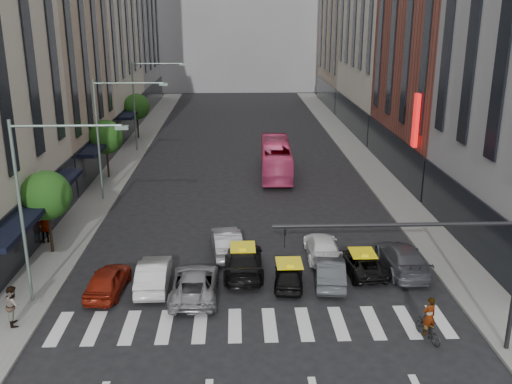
{
  "coord_description": "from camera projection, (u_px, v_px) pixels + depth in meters",
  "views": [
    {
      "loc": [
        -0.89,
        -21.6,
        13.76
      ],
      "look_at": [
        0.26,
        9.11,
        4.0
      ],
      "focal_mm": 40.0,
      "sensor_mm": 36.0,
      "label": 1
    }
  ],
  "objects": [
    {
      "name": "rider",
      "position": [
        431.0,
        302.0,
        24.49
      ],
      "size": [
        0.75,
        0.61,
        1.79
      ],
      "primitive_type": "imported",
      "rotation": [
        0.0,
        0.0,
        3.45
      ],
      "color": "gray",
      "rests_on": "motorcycle"
    },
    {
      "name": "traffic_signal",
      "position": [
        451.0,
        255.0,
        22.74
      ],
      "size": [
        10.1,
        0.2,
        6.0
      ],
      "color": "black",
      "rests_on": "ground"
    },
    {
      "name": "building_left_d",
      "position": [
        121.0,
        2.0,
        81.54
      ],
      "size": [
        8.0,
        18.0,
        30.0
      ],
      "primitive_type": "cube",
      "color": "gray",
      "rests_on": "ground"
    },
    {
      "name": "car_row2_right",
      "position": [
        322.0,
        247.0,
        33.2
      ],
      "size": [
        1.95,
        4.63,
        1.34
      ],
      "primitive_type": "imported",
      "rotation": [
        0.0,
        0.0,
        3.12
      ],
      "color": "white",
      "rests_on": "ground"
    },
    {
      "name": "car_white_front",
      "position": [
        154.0,
        274.0,
        29.59
      ],
      "size": [
        1.67,
        4.51,
        1.47
      ],
      "primitive_type": "imported",
      "rotation": [
        0.0,
        0.0,
        3.17
      ],
      "color": "beige",
      "rests_on": "ground"
    },
    {
      "name": "car_grey_curb",
      "position": [
        402.0,
        258.0,
        31.47
      ],
      "size": [
        2.15,
        5.21,
        1.51
      ],
      "primitive_type": "imported",
      "rotation": [
        0.0,
        0.0,
        3.14
      ],
      "color": "#45474D",
      "rests_on": "ground"
    },
    {
      "name": "taxi_right",
      "position": [
        362.0,
        263.0,
        31.27
      ],
      "size": [
        2.34,
        4.36,
        1.16
      ],
      "primitive_type": "imported",
      "rotation": [
        0.0,
        0.0,
        3.24
      ],
      "color": "black",
      "rests_on": "ground"
    },
    {
      "name": "building_left_b",
      "position": [
        40.0,
        34.0,
        47.21
      ],
      "size": [
        8.0,
        16.0,
        24.0
      ],
      "primitive_type": "cube",
      "color": "tan",
      "rests_on": "ground"
    },
    {
      "name": "streetlamp_near",
      "position": [
        39.0,
        189.0,
        26.44
      ],
      "size": [
        5.38,
        0.25,
        9.0
      ],
      "color": "gray",
      "rests_on": "sidewalk_left"
    },
    {
      "name": "car_silver",
      "position": [
        195.0,
        283.0,
        28.68
      ],
      "size": [
        2.32,
        5.0,
        1.39
      ],
      "primitive_type": "imported",
      "rotation": [
        0.0,
        0.0,
        3.14
      ],
      "color": "gray",
      "rests_on": "ground"
    },
    {
      "name": "pedestrian_far",
      "position": [
        45.0,
        229.0,
        34.86
      ],
      "size": [
        1.16,
        0.76,
        1.84
      ],
      "primitive_type": "imported",
      "rotation": [
        0.0,
        0.0,
        3.45
      ],
      "color": "gray",
      "rests_on": "sidewalk_left"
    },
    {
      "name": "tree_mid",
      "position": [
        106.0,
        137.0,
        48.01
      ],
      "size": [
        2.88,
        2.88,
        4.95
      ],
      "color": "black",
      "rests_on": "sidewalk_left"
    },
    {
      "name": "building_right_d",
      "position": [
        356.0,
        10.0,
        83.05
      ],
      "size": [
        8.0,
        18.0,
        28.0
      ],
      "primitive_type": "cube",
      "color": "tan",
      "rests_on": "ground"
    },
    {
      "name": "car_red",
      "position": [
        108.0,
        280.0,
        28.99
      ],
      "size": [
        1.99,
        4.23,
        1.4
      ],
      "primitive_type": "imported",
      "rotation": [
        0.0,
        0.0,
        3.06
      ],
      "color": "maroon",
      "rests_on": "ground"
    },
    {
      "name": "sidewalk_left",
      "position": [
        121.0,
        166.0,
        52.91
      ],
      "size": [
        3.0,
        96.0,
        0.15
      ],
      "primitive_type": "cube",
      "color": "slate",
      "rests_on": "ground"
    },
    {
      "name": "streetlamp_far",
      "position": [
        143.0,
        94.0,
        56.92
      ],
      "size": [
        5.38,
        0.25,
        9.0
      ],
      "color": "gray",
      "rests_on": "sidewalk_left"
    },
    {
      "name": "ground",
      "position": [
        258.0,
        343.0,
        24.77
      ],
      "size": [
        160.0,
        160.0,
        0.0
      ],
      "primitive_type": "plane",
      "color": "black",
      "rests_on": "ground"
    },
    {
      "name": "car_grey_mid",
      "position": [
        330.0,
        271.0,
        30.07
      ],
      "size": [
        1.97,
        4.41,
        1.4
      ],
      "primitive_type": "imported",
      "rotation": [
        0.0,
        0.0,
        3.03
      ],
      "color": "#393C40",
      "rests_on": "ground"
    },
    {
      "name": "taxi_left",
      "position": [
        243.0,
        260.0,
        31.16
      ],
      "size": [
        2.18,
        5.31,
        1.54
      ],
      "primitive_type": "imported",
      "rotation": [
        0.0,
        0.0,
        3.15
      ],
      "color": "black",
      "rests_on": "ground"
    },
    {
      "name": "liberty_sign",
      "position": [
        416.0,
        120.0,
        42.45
      ],
      "size": [
        0.3,
        0.7,
        4.0
      ],
      "color": "red",
      "rests_on": "ground"
    },
    {
      "name": "sidewalk_right",
      "position": [
        367.0,
        163.0,
        53.73
      ],
      "size": [
        3.0,
        96.0,
        0.15
      ],
      "primitive_type": "cube",
      "color": "slate",
      "rests_on": "ground"
    },
    {
      "name": "motorcycle",
      "position": [
        428.0,
        330.0,
        24.9
      ],
      "size": [
        1.14,
        1.9,
        0.94
      ],
      "primitive_type": "imported",
      "rotation": [
        0.0,
        0.0,
        3.45
      ],
      "color": "black",
      "rests_on": "ground"
    },
    {
      "name": "building_right_b",
      "position": [
        450.0,
        21.0,
        47.16
      ],
      "size": [
        8.0,
        18.0,
        26.0
      ],
      "primitive_type": "cube",
      "color": "brown",
      "rests_on": "ground"
    },
    {
      "name": "pedestrian_near",
      "position": [
        14.0,
        305.0,
        25.73
      ],
      "size": [
        0.99,
        1.11,
        1.89
      ],
      "primitive_type": "imported",
      "rotation": [
        0.0,
        0.0,
        1.93
      ],
      "color": "gray",
      "rests_on": "sidewalk_left"
    },
    {
      "name": "bus",
      "position": [
        276.0,
        158.0,
        49.96
      ],
      "size": [
        2.88,
        10.61,
        2.93
      ],
      "primitive_type": "imported",
      "rotation": [
        0.0,
        0.0,
        3.1
      ],
      "color": "#D94072",
      "rests_on": "ground"
    },
    {
      "name": "taxi_center",
      "position": [
        289.0,
        274.0,
        29.79
      ],
      "size": [
        1.87,
        3.83,
        1.26
      ],
      "primitive_type": "imported",
      "rotation": [
        0.0,
        0.0,
        3.03
      ],
      "color": "black",
      "rests_on": "ground"
    },
    {
      "name": "tree_near",
      "position": [
        46.0,
        195.0,
        32.77
      ],
      "size": [
        2.88,
        2.88,
        4.95
      ],
      "color": "black",
      "rests_on": "sidewalk_left"
    },
    {
      "name": "car_row2_left",
      "position": [
        227.0,
        242.0,
        33.64
      ],
      "size": [
        2.1,
        4.76,
        1.52
      ],
      "primitive_type": "imported",
      "rotation": [
        0.0,
        0.0,
        3.25
      ],
      "color": "#ADADB3",
      "rests_on": "ground"
    },
    {
      "name": "streetlamp_mid",
      "position": [
        110.0,
        124.0,
        41.68
      ],
      "size": [
        5.38,
        0.25,
        9.0
      ],
      "color": "gray",
      "rests_on": "sidewalk_left"
    },
    {
      "name": "tree_far",
      "position": [
        137.0,
        107.0,
        63.25
      ],
      "size": [
        2.88,
        2.88,
        4.95
      ],
      "color": "black",
      "rests_on": "sidewalk_left"
    }
  ]
}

